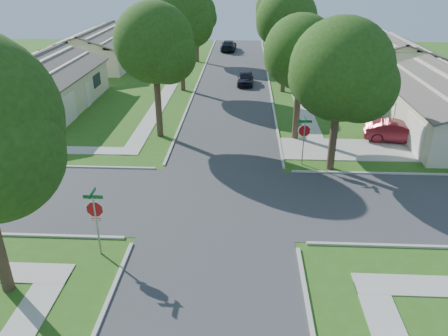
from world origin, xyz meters
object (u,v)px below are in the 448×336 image
car_driveway (397,132)px  tree_e_far (278,10)px  stop_sign_ne (304,133)px  tree_w_far (197,14)px  tree_w_mid (181,19)px  tree_e_mid (287,22)px  tree_e_near (302,56)px  car_curb_west (229,45)px  house_nw_near (37,90)px  tree_w_near (155,47)px  house_ne_far (383,59)px  car_curb_east (245,78)px  tree_ne_corner (342,74)px  stop_sign_sw (95,212)px  house_nw_far (100,51)px

car_driveway → tree_e_far: bearing=25.6°
stop_sign_ne → tree_w_far: tree_w_far is taller
tree_w_mid → tree_e_mid: bearing=-0.0°
tree_e_far → tree_e_near: bearing=-90.0°
car_driveway → car_curb_west: 35.17m
house_nw_near → tree_e_near: bearing=-16.1°
tree_w_mid → tree_w_far: bearing=90.0°
tree_w_mid → tree_e_near: bearing=-52.0°
car_driveway → car_curb_west: car_driveway is taller
tree_e_near → house_nw_near: (-20.74, 5.99, -4.13)m
tree_w_near → house_ne_far: (20.64, 19.99, -4.60)m
tree_e_mid → house_ne_far: tree_e_mid is taller
house_ne_far → car_curb_east: bearing=-159.2°
tree_e_mid → car_curb_west: size_ratio=1.92×
car_curb_east → tree_w_near: bearing=-110.1°
tree_w_near → tree_ne_corner: size_ratio=1.04×
stop_sign_sw → house_nw_near: bearing=119.8°
tree_ne_corner → car_curb_east: 20.46m
tree_ne_corner → car_driveway: 8.39m
stop_sign_sw → tree_e_far: tree_e_far is taller
tree_w_near → stop_sign_ne: bearing=-24.7°
car_driveway → house_nw_near: bearing=87.8°
tree_w_near → house_nw_near: bearing=152.2°
tree_e_near → house_nw_far: (-20.74, 22.99, -4.13)m
tree_e_far → car_curb_east: tree_e_far is taller
tree_e_mid → tree_w_far: tree_e_mid is taller
stop_sign_ne → tree_e_far: tree_e_far is taller
stop_sign_ne → tree_e_mid: 16.84m
car_driveway → car_curb_west: bearing=31.8°
tree_w_near → house_nw_near: (-11.35, 5.99, -4.60)m
stop_sign_ne → tree_w_far: size_ratio=0.37×
tree_e_near → car_curb_east: size_ratio=2.18×
stop_sign_sw → car_curb_east: (5.90, 28.08, -1.38)m
car_driveway → tree_e_near: bearing=98.1°
car_driveway → car_curb_west: size_ratio=0.90×
car_curb_west → house_ne_far: bearing=146.7°
tree_ne_corner → car_curb_east: tree_ne_corner is taller
stop_sign_sw → house_nw_far: size_ratio=0.22×
tree_e_mid → stop_sign_ne: bearing=-90.2°
tree_e_mid → tree_ne_corner: bearing=-84.6°
tree_e_far → house_ne_far: tree_e_far is taller
tree_e_far → house_nw_far: (-20.75, -2.01, -4.46)m
car_curb_west → tree_w_far: bearing=67.9°
stop_sign_ne → tree_e_mid: tree_e_mid is taller
stop_sign_ne → tree_w_near: 11.07m
tree_e_mid → house_nw_near: (-20.75, -6.01, -4.74)m
house_ne_far → stop_sign_sw: bearing=-121.6°
stop_sign_ne → house_ne_far: house_ne_far is taller
tree_e_near → car_driveway: (6.75, -0.31, -4.93)m
tree_e_mid → tree_w_mid: bearing=180.0°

